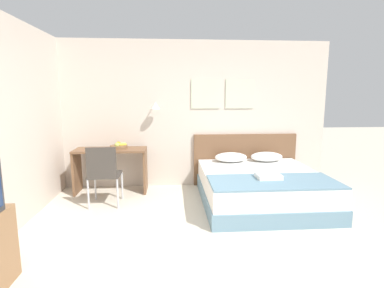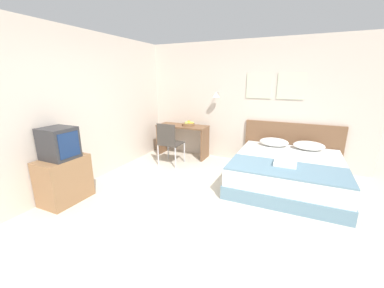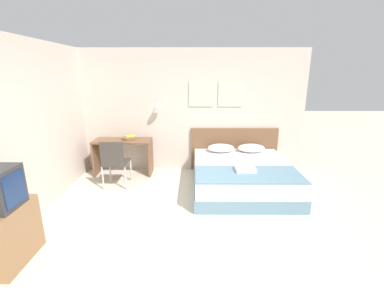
{
  "view_description": "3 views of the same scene",
  "coord_description": "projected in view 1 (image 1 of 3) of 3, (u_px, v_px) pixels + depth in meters",
  "views": [
    {
      "loc": [
        -0.3,
        -2.84,
        1.69
      ],
      "look_at": [
        0.01,
        1.38,
        0.99
      ],
      "focal_mm": 28.0,
      "sensor_mm": 36.0,
      "label": 1
    },
    {
      "loc": [
        1.2,
        -2.64,
        1.84
      ],
      "look_at": [
        -0.58,
        1.23,
        0.66
      ],
      "focal_mm": 22.0,
      "sensor_mm": 36.0,
      "label": 2
    },
    {
      "loc": [
        0.19,
        -2.97,
        2.14
      ],
      "look_at": [
        0.16,
        1.64,
        0.86
      ],
      "focal_mm": 24.0,
      "sensor_mm": 36.0,
      "label": 3
    }
  ],
  "objects": [
    {
      "name": "desk_chair",
      "position": [
        103.0,
        171.0,
        4.49
      ],
      "size": [
        0.47,
        0.47,
        0.94
      ],
      "color": "#3D3833",
      "rests_on": "ground_plane"
    },
    {
      "name": "fruit_bowl",
      "position": [
        119.0,
        146.0,
        5.19
      ],
      "size": [
        0.3,
        0.3,
        0.12
      ],
      "color": "brown",
      "rests_on": "desk"
    },
    {
      "name": "folded_towel_near_foot",
      "position": [
        269.0,
        176.0,
        4.22
      ],
      "size": [
        0.34,
        0.28,
        0.06
      ],
      "color": "white",
      "rests_on": "throw_blanket"
    },
    {
      "name": "ground_plane",
      "position": [
        201.0,
        260.0,
        3.1
      ],
      "size": [
        24.0,
        24.0,
        0.0
      ],
      "primitive_type": "plane",
      "color": "beige"
    },
    {
      "name": "pillow_left",
      "position": [
        231.0,
        157.0,
        5.35
      ],
      "size": [
        0.57,
        0.39,
        0.17
      ],
      "color": "white",
      "rests_on": "bed"
    },
    {
      "name": "bed",
      "position": [
        260.0,
        188.0,
        4.7
      ],
      "size": [
        1.81,
        1.97,
        0.5
      ],
      "color": "#66899E",
      "rests_on": "ground_plane"
    },
    {
      "name": "wall_back",
      "position": [
        186.0,
        114.0,
        5.49
      ],
      "size": [
        5.24,
        0.31,
        2.65
      ],
      "color": "beige",
      "rests_on": "ground_plane"
    },
    {
      "name": "headboard",
      "position": [
        245.0,
        159.0,
        5.66
      ],
      "size": [
        1.93,
        0.06,
        0.96
      ],
      "color": "brown",
      "rests_on": "ground_plane"
    },
    {
      "name": "pillow_right",
      "position": [
        267.0,
        157.0,
        5.39
      ],
      "size": [
        0.57,
        0.39,
        0.17
      ],
      "color": "white",
      "rests_on": "bed"
    },
    {
      "name": "desk",
      "position": [
        111.0,
        162.0,
        5.19
      ],
      "size": [
        1.22,
        0.5,
        0.77
      ],
      "color": "brown",
      "rests_on": "ground_plane"
    },
    {
      "name": "throw_blanket",
      "position": [
        274.0,
        182.0,
        4.09
      ],
      "size": [
        1.76,
        0.79,
        0.02
      ],
      "color": "#66899E",
      "rests_on": "bed"
    }
  ]
}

